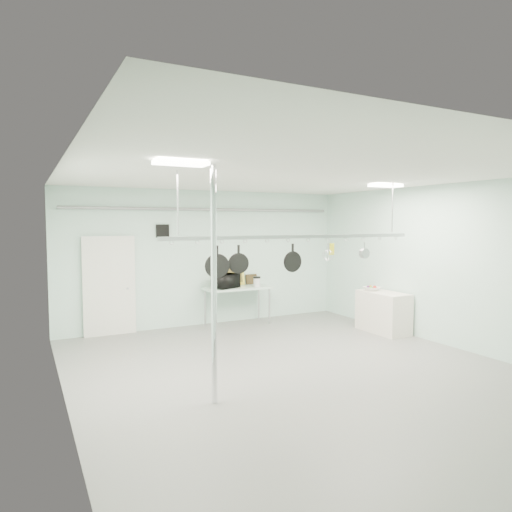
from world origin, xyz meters
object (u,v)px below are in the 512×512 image
prep_table (237,290)px  microwave (226,281)px  side_cabinet (383,312)px  chrome_pole (214,285)px  fruit_bowl (372,289)px  skillet_left (217,262)px  coffee_canister (257,282)px  skillet_mid (239,259)px  pot_rack (298,235)px  skillet_right (293,258)px

prep_table → microwave: (-0.32, -0.03, 0.24)m
side_cabinet → prep_table: bearing=139.2°
chrome_pole → fruit_bowl: chrome_pole is taller
skillet_left → microwave: bearing=79.7°
coffee_canister → skillet_mid: (-1.95, -3.12, 0.85)m
chrome_pole → fruit_bowl: bearing=25.7°
coffee_canister → fruit_bowl: bearing=-40.1°
pot_rack → skillet_mid: (-1.11, 0.00, -0.37)m
microwave → skillet_right: skillet_right is taller
side_cabinet → fruit_bowl: bearing=103.3°
skillet_left → chrome_pole: bearing=-99.8°
pot_rack → coffee_canister: bearing=75.1°
microwave → coffee_canister: 0.76m
pot_rack → microwave: pot_rack is taller
pot_rack → microwave: (0.08, 3.27, -1.16)m
prep_table → fruit_bowl: bearing=-37.5°
chrome_pole → microwave: 4.65m
skillet_left → skillet_mid: same height
skillet_right → coffee_canister: bearing=72.1°
chrome_pole → coffee_canister: 4.90m
pot_rack → skillet_right: 0.39m
prep_table → skillet_right: skillet_right is taller
skillet_left → skillet_right: 1.37m
fruit_bowl → skillet_right: skillet_right is taller
fruit_bowl → skillet_mid: (-3.99, -1.40, 0.91)m
coffee_canister → skillet_mid: skillet_mid is taller
chrome_pole → side_cabinet: size_ratio=2.67×
skillet_mid → fruit_bowl: bearing=35.5°
coffee_canister → skillet_mid: size_ratio=0.45×
skillet_mid → chrome_pole: bearing=-114.9°
prep_table → skillet_left: size_ratio=3.11×
microwave → side_cabinet: bearing=122.5°
coffee_canister → skillet_right: size_ratio=0.44×
side_cabinet → skillet_right: 3.54m
prep_table → skillet_mid: skillet_mid is taller
microwave → coffee_canister: (0.75, -0.15, -0.06)m
skillet_right → skillet_mid: bearing=178.9°
pot_rack → fruit_bowl: (2.88, 1.40, -1.29)m
microwave → skillet_right: (-0.19, -3.27, 0.78)m
chrome_pole → fruit_bowl: (4.78, 2.30, -0.66)m
fruit_bowl → skillet_right: 3.42m
fruit_bowl → microwave: bearing=146.2°
chrome_pole → prep_table: chrome_pole is taller
pot_rack → skillet_left: pot_rack is taller
chrome_pole → skillet_mid: bearing=48.9°
pot_rack → microwave: size_ratio=8.10×
skillet_right → prep_table: bearing=80.1°
skillet_left → fruit_bowl: bearing=33.0°
prep_table → pot_rack: (-0.40, -3.30, 1.40)m
side_cabinet → chrome_pole: bearing=-157.6°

